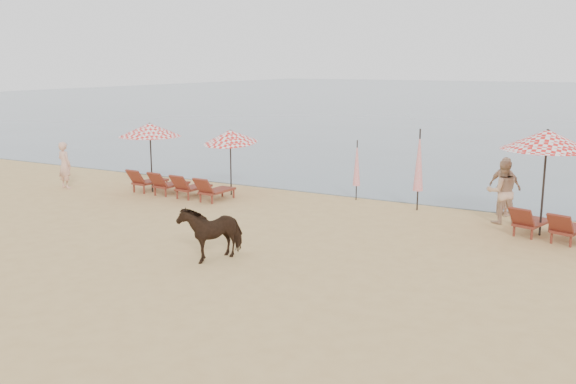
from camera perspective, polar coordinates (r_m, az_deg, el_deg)
name	(u,v)px	position (r m, az deg, el deg)	size (l,w,h in m)	color
ground	(166,289)	(13.15, -10.80, -8.50)	(120.00, 120.00, 0.00)	tan
sea	(576,98)	(89.88, 24.23, 7.62)	(160.00, 140.00, 0.06)	#51606B
lounger_cluster_left	(178,185)	(21.92, -9.72, 0.65)	(3.69, 1.75, 0.57)	maroon
lounger_cluster_right	(567,228)	(17.50, 23.58, -2.93)	(2.84, 2.11, 0.56)	maroon
umbrella_open_left_a	(150,130)	(22.55, -12.18, 5.42)	(2.13, 2.13, 2.42)	black
umbrella_open_left_b	(230,136)	(21.68, -5.16, 4.94)	(1.81, 1.85, 2.31)	black
umbrella_open_right	(547,140)	(17.61, 22.04, 4.32)	(2.29, 2.29, 2.79)	black
umbrella_closed_left	(419,161)	(19.75, 11.57, 2.76)	(0.30, 0.30, 2.50)	black
umbrella_closed_right	(357,163)	(21.00, 6.14, 2.54)	(0.24, 0.24, 1.97)	black
cow	(212,231)	(14.86, -6.79, -3.47)	(0.69, 1.51, 1.27)	black
beachgoer_left	(65,165)	(24.28, -19.23, 2.27)	(0.61, 0.40, 1.67)	tan
beachgoer_right_a	(502,192)	(18.86, 18.51, 0.03)	(0.88, 0.68, 1.80)	tan
beachgoer_right_b	(505,187)	(19.82, 18.72, 0.46)	(1.02, 0.43, 1.74)	tan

